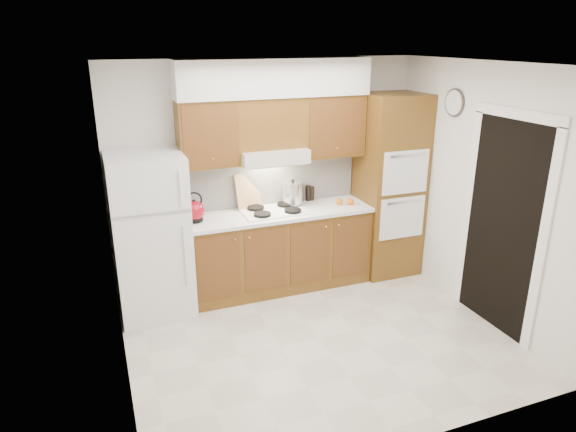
% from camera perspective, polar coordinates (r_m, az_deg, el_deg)
% --- Properties ---
extents(floor, '(3.60, 3.60, 0.00)m').
position_cam_1_polar(floor, '(5.22, 3.40, -13.37)').
color(floor, beige).
rests_on(floor, ground).
extents(ceiling, '(3.60, 3.60, 0.00)m').
position_cam_1_polar(ceiling, '(4.39, 4.10, 16.47)').
color(ceiling, white).
rests_on(ceiling, wall_back).
extents(wall_back, '(3.60, 0.02, 2.60)m').
position_cam_1_polar(wall_back, '(5.98, -2.28, 4.65)').
color(wall_back, silver).
rests_on(wall_back, floor).
extents(wall_left, '(0.02, 3.00, 2.60)m').
position_cam_1_polar(wall_left, '(4.26, -18.92, -2.62)').
color(wall_left, silver).
rests_on(wall_left, floor).
extents(wall_right, '(0.02, 3.00, 2.60)m').
position_cam_1_polar(wall_right, '(5.61, 20.70, 2.39)').
color(wall_right, silver).
rests_on(wall_right, floor).
extents(fridge, '(0.75, 0.72, 1.72)m').
position_cam_1_polar(fridge, '(5.50, -14.97, -2.18)').
color(fridge, white).
rests_on(fridge, floor).
extents(base_cabinets, '(2.11, 0.60, 0.90)m').
position_cam_1_polar(base_cabinets, '(6.00, -1.02, -3.89)').
color(base_cabinets, brown).
rests_on(base_cabinets, floor).
extents(countertop, '(2.13, 0.62, 0.04)m').
position_cam_1_polar(countertop, '(5.82, -1.01, 0.33)').
color(countertop, white).
rests_on(countertop, base_cabinets).
extents(backsplash, '(2.11, 0.03, 0.56)m').
position_cam_1_polar(backsplash, '(5.99, -2.00, 3.90)').
color(backsplash, white).
rests_on(backsplash, countertop).
extents(oven_cabinet, '(0.70, 0.65, 2.20)m').
position_cam_1_polar(oven_cabinet, '(6.35, 11.12, 3.31)').
color(oven_cabinet, brown).
rests_on(oven_cabinet, floor).
extents(upper_cab_left, '(0.63, 0.33, 0.70)m').
position_cam_1_polar(upper_cab_left, '(5.52, -8.92, 9.04)').
color(upper_cab_left, brown).
rests_on(upper_cab_left, wall_back).
extents(upper_cab_right, '(0.73, 0.33, 0.70)m').
position_cam_1_polar(upper_cab_right, '(5.98, 4.76, 9.99)').
color(upper_cab_right, brown).
rests_on(upper_cab_right, wall_back).
extents(range_hood, '(0.75, 0.45, 0.15)m').
position_cam_1_polar(range_hood, '(5.70, -1.82, 6.77)').
color(range_hood, silver).
rests_on(range_hood, wall_back).
extents(upper_cab_over_hood, '(0.75, 0.33, 0.55)m').
position_cam_1_polar(upper_cab_over_hood, '(5.69, -2.06, 10.33)').
color(upper_cab_over_hood, brown).
rests_on(upper_cab_over_hood, range_hood).
extents(soffit, '(2.13, 0.36, 0.40)m').
position_cam_1_polar(soffit, '(5.64, -1.57, 15.11)').
color(soffit, silver).
rests_on(soffit, wall_back).
extents(cooktop, '(0.74, 0.50, 0.01)m').
position_cam_1_polar(cooktop, '(5.81, -1.55, 0.57)').
color(cooktop, white).
rests_on(cooktop, countertop).
extents(doorway, '(0.02, 0.90, 2.10)m').
position_cam_1_polar(doorway, '(5.44, 22.68, -1.17)').
color(doorway, black).
rests_on(doorway, floor).
extents(wall_clock, '(0.02, 0.30, 0.30)m').
position_cam_1_polar(wall_clock, '(5.85, 18.02, 11.89)').
color(wall_clock, '#3F3833').
rests_on(wall_clock, wall_right).
extents(kettle, '(0.27, 0.27, 0.22)m').
position_cam_1_polar(kettle, '(5.54, -10.36, 0.55)').
color(kettle, maroon).
rests_on(kettle, countertop).
extents(cutting_board, '(0.32, 0.18, 0.41)m').
position_cam_1_polar(cutting_board, '(5.90, -4.47, 2.80)').
color(cutting_board, tan).
rests_on(cutting_board, countertop).
extents(stock_pot, '(0.26, 0.26, 0.25)m').
position_cam_1_polar(stock_pot, '(5.98, 0.52, 2.60)').
color(stock_pot, silver).
rests_on(stock_pot, cooktop).
extents(condiment_a, '(0.07, 0.07, 0.19)m').
position_cam_1_polar(condiment_a, '(6.14, 1.48, 2.49)').
color(condiment_a, black).
rests_on(condiment_a, countertop).
extents(condiment_b, '(0.07, 0.07, 0.19)m').
position_cam_1_polar(condiment_b, '(6.17, 2.26, 2.56)').
color(condiment_b, black).
rests_on(condiment_b, countertop).
extents(condiment_c, '(0.07, 0.07, 0.17)m').
position_cam_1_polar(condiment_c, '(6.20, 2.67, 2.54)').
color(condiment_c, black).
rests_on(condiment_c, countertop).
extents(orange_near, '(0.08, 0.08, 0.08)m').
position_cam_1_polar(orange_near, '(6.06, 5.73, 1.62)').
color(orange_near, orange).
rests_on(orange_near, countertop).
extents(orange_far, '(0.08, 0.08, 0.08)m').
position_cam_1_polar(orange_far, '(6.07, 6.94, 1.60)').
color(orange_far, '#FF520D').
rests_on(orange_far, countertop).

